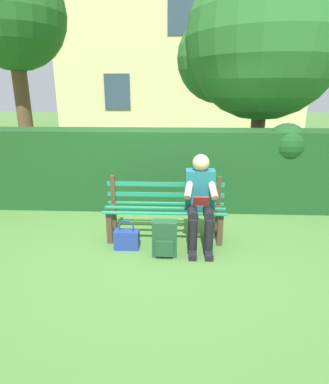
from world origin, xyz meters
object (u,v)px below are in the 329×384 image
(person_seated, at_px, (200,198))
(backpack, at_px, (165,239))
(tree_far, at_px, (9,19))
(handbag, at_px, (127,239))
(tree, at_px, (257,42))
(park_bench, at_px, (165,209))

(person_seated, distance_m, backpack, 0.70)
(backpack, xyz_separation_m, tree_far, (3.50, -3.81, 3.22))
(handbag, height_order, tree_far, tree_far)
(person_seated, height_order, tree_far, tree_far)
(backpack, height_order, handbag, backpack)
(person_seated, relative_size, backpack, 2.63)
(person_seated, height_order, tree, tree)
(tree, height_order, backpack, tree)
(park_bench, bearing_deg, tree, -120.87)
(handbag, distance_m, tree_far, 5.77)
(tree_far, bearing_deg, park_bench, 136.57)
(park_bench, relative_size, handbag, 4.05)
(person_seated, xyz_separation_m, handbag, (0.95, 0.20, -0.50))
(handbag, bearing_deg, tree, -124.28)
(park_bench, height_order, tree_far, tree_far)
(person_seated, relative_size, tree, 0.27)
(backpack, bearing_deg, tree_far, -47.42)
(person_seated, bearing_deg, backpack, 38.19)
(handbag, relative_size, tree_far, 0.09)
(person_seated, distance_m, tree, 3.91)
(person_seated, height_order, handbag, person_seated)
(tree, height_order, tree_far, tree_far)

